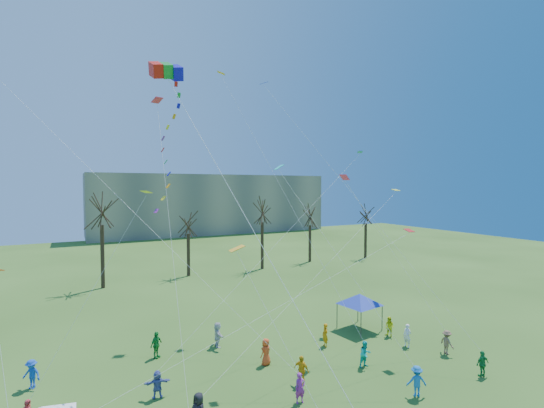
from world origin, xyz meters
TOP-DOWN VIEW (x-y plane):
  - distant_building at (22.00, 82.00)m, footprint 60.00×14.00m
  - bare_tree_row at (3.48, 36.08)m, footprint 68.06×7.49m
  - big_box_kite at (-5.36, 8.66)m, footprint 3.40×7.38m
  - canopy_tent_blue at (10.53, 11.12)m, footprint 3.97×3.97m
  - festival_crowd at (-0.71, 6.82)m, footprint 26.76×14.72m
  - small_kites_aloft at (0.41, 10.91)m, footprint 31.86×17.99m

SIDE VIEW (x-z plane):
  - festival_crowd at x=-0.71m, z-range -0.07..1.78m
  - canopy_tent_blue at x=10.53m, z-range 1.04..4.05m
  - bare_tree_row at x=3.48m, z-range 1.25..12.90m
  - distant_building at x=22.00m, z-range 0.00..15.00m
  - small_kites_aloft at x=0.41m, z-range -3.33..29.08m
  - big_box_kite at x=-5.36m, z-range 3.61..24.62m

